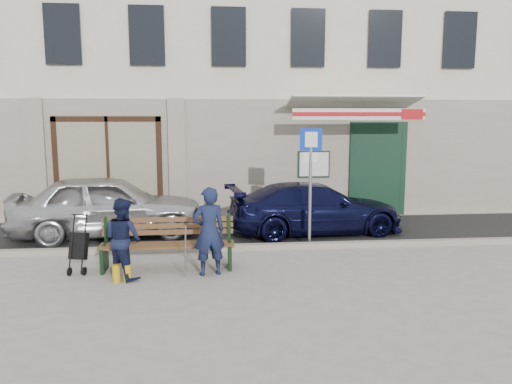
{
  "coord_description": "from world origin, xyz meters",
  "views": [
    {
      "loc": [
        -0.58,
        -8.51,
        2.74
      ],
      "look_at": [
        0.39,
        1.6,
        1.2
      ],
      "focal_mm": 35.0,
      "sensor_mm": 36.0,
      "label": 1
    }
  ],
  "objects": [
    {
      "name": "building",
      "position": [
        0.01,
        8.45,
        4.97
      ],
      "size": [
        20.0,
        8.27,
        10.0
      ],
      "color": "beige",
      "rests_on": "ground"
    },
    {
      "name": "car_navy",
      "position": [
        1.92,
        2.87,
        0.6
      ],
      "size": [
        4.3,
        2.13,
        1.2
      ],
      "primitive_type": "imported",
      "rotation": [
        0.0,
        0.0,
        1.68
      ],
      "color": "black",
      "rests_on": "ground"
    },
    {
      "name": "curb",
      "position": [
        0.0,
        1.5,
        0.06
      ],
      "size": [
        60.0,
        0.18,
        0.12
      ],
      "primitive_type": "cube",
      "color": "#9E9384",
      "rests_on": "ground"
    },
    {
      "name": "stroller",
      "position": [
        -2.88,
        0.31,
        0.45
      ],
      "size": [
        0.35,
        0.45,
        1.02
      ],
      "rotation": [
        0.0,
        0.0,
        -0.24
      ],
      "color": "black",
      "rests_on": "ground"
    },
    {
      "name": "woman",
      "position": [
        -2.03,
        -0.12,
        0.7
      ],
      "size": [
        0.86,
        0.84,
        1.39
      ],
      "primitive_type": "imported",
      "rotation": [
        0.0,
        0.0,
        2.45
      ],
      "color": "#121833",
      "rests_on": "ground"
    },
    {
      "name": "ground",
      "position": [
        0.0,
        0.0,
        0.0
      ],
      "size": [
        80.0,
        80.0,
        0.0
      ],
      "primitive_type": "plane",
      "color": "#9E9991",
      "rests_on": "ground"
    },
    {
      "name": "parking_sign",
      "position": [
        1.56,
        1.76,
        1.66
      ],
      "size": [
        0.46,
        0.12,
        2.5
      ],
      "rotation": [
        0.0,
        0.0,
        -0.19
      ],
      "color": "gray",
      "rests_on": "ground"
    },
    {
      "name": "car_silver",
      "position": [
        -2.88,
        2.98,
        0.73
      ],
      "size": [
        4.46,
        2.26,
        1.45
      ],
      "primitive_type": "imported",
      "rotation": [
        0.0,
        0.0,
        1.7
      ],
      "color": "silver",
      "rests_on": "ground"
    },
    {
      "name": "asphalt_lane",
      "position": [
        0.0,
        3.1,
        0.01
      ],
      "size": [
        60.0,
        3.2,
        0.01
      ],
      "primitive_type": "cube",
      "color": "#282828",
      "rests_on": "ground"
    },
    {
      "name": "man",
      "position": [
        -0.58,
        -0.05,
        0.78
      ],
      "size": [
        0.64,
        0.5,
        1.55
      ],
      "primitive_type": "imported",
      "rotation": [
        0.0,
        0.0,
        3.39
      ],
      "color": "#151D3C",
      "rests_on": "ground"
    },
    {
      "name": "bench",
      "position": [
        -1.38,
        0.35,
        0.46
      ],
      "size": [
        2.4,
        1.17,
        0.98
      ],
      "color": "brown",
      "rests_on": "ground"
    }
  ]
}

